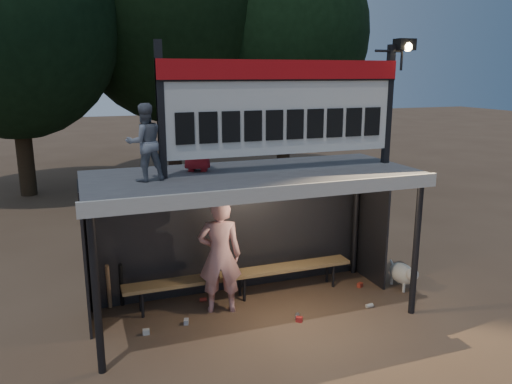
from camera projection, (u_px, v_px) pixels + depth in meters
ground at (253, 312)px, 8.09m from camera, size 80.00×80.00×0.00m
player at (220, 255)px, 7.94m from camera, size 0.78×0.61×1.90m
child_a at (145, 142)px, 6.82m from camera, size 0.59×0.49×1.07m
child_b at (197, 136)px, 7.50m from camera, size 0.62×0.53×1.07m
dugout_shelter at (248, 198)px, 7.89m from camera, size 5.10×2.08×2.32m
scoreboard_assembly at (288, 104)px, 7.50m from camera, size 4.10×0.27×1.99m
bench at (242, 275)px, 8.50m from camera, size 4.00×0.35×0.48m
tree_left at (10, 12)px, 14.62m from camera, size 6.46×6.46×9.27m
tree_mid at (169, 3)px, 17.50m from camera, size 7.22×7.22×10.36m
tree_right at (285, 33)px, 18.15m from camera, size 6.08×6.08×8.72m
dog at (403, 274)px, 8.92m from camera, size 0.36×0.81×0.49m
bats at (109, 287)px, 8.02m from camera, size 0.47×0.33×0.84m
litter at (268, 310)px, 8.06m from camera, size 3.99×1.31×0.08m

